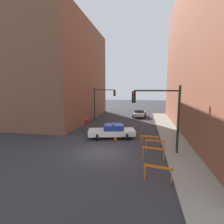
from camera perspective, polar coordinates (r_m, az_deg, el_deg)
name	(u,v)px	position (r m, az deg, el deg)	size (l,w,h in m)	color
ground_plane	(101,153)	(14.33, -3.69, -13.11)	(120.00, 120.00, 0.00)	#2D2D33
sidewalk_right	(183,158)	(14.21, 22.11, -13.63)	(2.40, 44.00, 0.12)	gray
building_corner_left	(50,73)	(31.09, -19.45, 11.97)	(14.00, 20.00, 15.08)	brown
traffic_light_near	(163,109)	(13.91, 16.27, 0.97)	(3.64, 0.35, 5.20)	black
traffic_light_far	(101,99)	(27.26, -3.54, 4.30)	(3.44, 0.35, 5.20)	black
police_car	(112,131)	(18.02, 0.02, -6.23)	(5.00, 3.03, 1.52)	white
parked_car_near	(139,113)	(31.24, 8.92, -0.33)	(2.36, 4.35, 1.31)	silver
pedestrian_crossing	(86,124)	(20.70, -8.38, -4.05)	(0.43, 0.43, 1.66)	#474C66
barrier_front	(158,171)	(10.44, 14.75, -18.07)	(1.58, 0.44, 0.90)	orange
barrier_mid	(153,151)	(13.19, 13.38, -12.36)	(1.59, 0.35, 0.90)	orange
barrier_back	(155,143)	(14.96, 13.89, -9.90)	(1.60, 0.24, 0.90)	orange
barrier_corner	(149,139)	(16.11, 12.05, -8.54)	(1.60, 0.30, 0.90)	orange
traffic_cone	(116,137)	(17.33, 1.16, -8.21)	(0.36, 0.36, 0.66)	black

